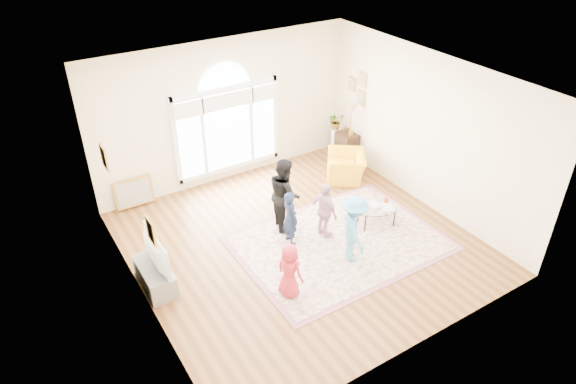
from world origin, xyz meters
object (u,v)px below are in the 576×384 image
area_rug (339,243)px  television (151,253)px  coffee_table (377,208)px  tv_console (155,276)px  armchair (346,167)px

area_rug → television: television is taller
area_rug → coffee_table: coffee_table is taller
coffee_table → area_rug: bearing=-157.2°
tv_console → coffee_table: coffee_table is taller
area_rug → television: size_ratio=3.44×
tv_console → television: size_ratio=0.95×
tv_console → armchair: (4.96, 1.18, 0.10)m
armchair → coffee_table: bearing=16.1°
television → armchair: television is taller
television → tv_console: bearing=180.0°
tv_console → armchair: size_ratio=1.05×
television → coffee_table: (4.34, -0.60, -0.32)m
tv_console → coffee_table: bearing=-7.8°
tv_console → armchair: bearing=13.4°
tv_console → television: bearing=-0.0°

